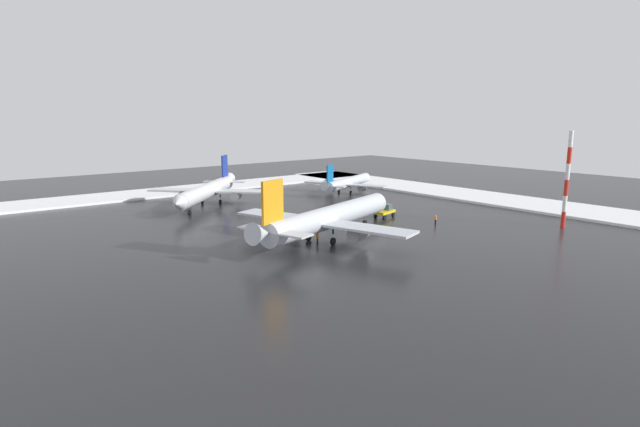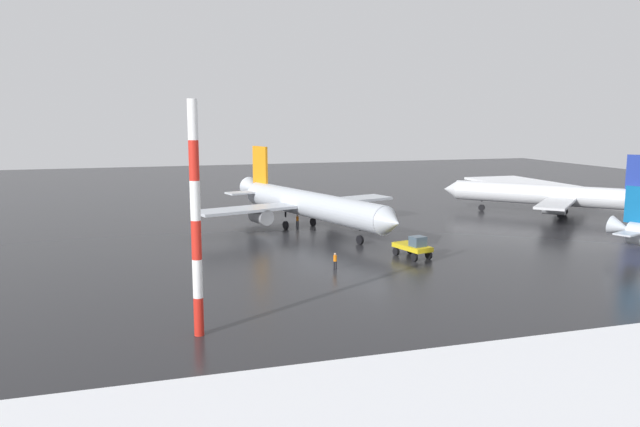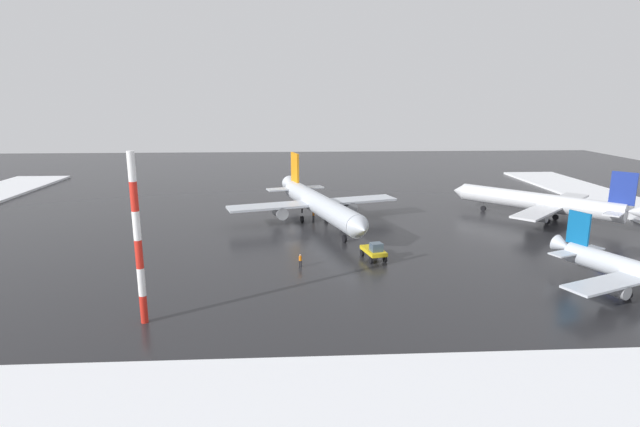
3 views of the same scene
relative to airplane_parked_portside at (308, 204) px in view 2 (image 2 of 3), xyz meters
name	(u,v)px [view 2 (image 2 of 3)]	position (x,y,z in m)	size (l,w,h in m)	color
ground_plane	(282,237)	(-4.50, -3.69, -3.58)	(240.00, 240.00, 0.00)	#232326
snow_bank_far	(506,405)	(-4.50, -53.69, -3.33)	(152.00, 16.00, 0.51)	white
airplane_parked_portside	(308,204)	(0.00, 0.00, 0.00)	(30.10, 35.77, 10.85)	silver
airplane_parked_starboard	(550,195)	(39.38, 0.67, -0.33)	(25.62, 26.32, 9.85)	silver
pushback_tug	(414,246)	(6.47, -19.55, -2.30)	(3.18, 4.98, 2.50)	gold
ground_crew_near_tug	(297,220)	(-0.74, 2.80, -2.61)	(0.36, 0.36, 1.71)	black
ground_crew_by_nose_gear	(335,260)	(-3.47, -22.01, -2.61)	(0.36, 0.36, 1.71)	black
antenna_mast	(196,220)	(-18.82, -37.36, 4.72)	(0.70, 0.70, 16.61)	red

